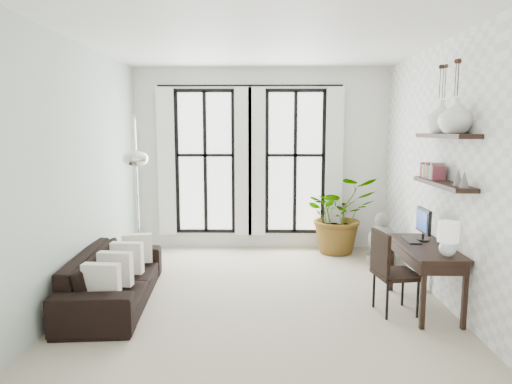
{
  "coord_description": "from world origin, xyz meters",
  "views": [
    {
      "loc": [
        0.03,
        -5.63,
        2.11
      ],
      "look_at": [
        -0.06,
        0.3,
        1.31
      ],
      "focal_mm": 32.0,
      "sensor_mm": 36.0,
      "label": 1
    }
  ],
  "objects_px": {
    "sofa": "(114,277)",
    "desk": "(427,251)",
    "buddha": "(381,243)",
    "plant": "(339,214)",
    "desk_chair": "(389,267)",
    "arc_lamp": "(136,154)"
  },
  "relations": [
    {
      "from": "sofa",
      "to": "desk",
      "type": "xyz_separation_m",
      "value": [
        3.75,
        -0.18,
        0.4
      ]
    },
    {
      "from": "desk",
      "to": "buddha",
      "type": "xyz_separation_m",
      "value": [
        -0.04,
        1.87,
        -0.37
      ]
    },
    {
      "from": "plant",
      "to": "buddha",
      "type": "distance_m",
      "value": 0.96
    },
    {
      "from": "desk_chair",
      "to": "arc_lamp",
      "type": "bearing_deg",
      "value": 152.14
    },
    {
      "from": "sofa",
      "to": "buddha",
      "type": "height_order",
      "value": "buddha"
    },
    {
      "from": "arc_lamp",
      "to": "buddha",
      "type": "xyz_separation_m",
      "value": [
        3.61,
        0.92,
        -1.44
      ]
    },
    {
      "from": "desk",
      "to": "arc_lamp",
      "type": "distance_m",
      "value": 3.92
    },
    {
      "from": "buddha",
      "to": "desk_chair",
      "type": "bearing_deg",
      "value": -102.1
    },
    {
      "from": "sofa",
      "to": "desk_chair",
      "type": "xyz_separation_m",
      "value": [
        3.29,
        -0.28,
        0.23
      ]
    },
    {
      "from": "desk_chair",
      "to": "arc_lamp",
      "type": "relative_size",
      "value": 0.42
    },
    {
      "from": "desk_chair",
      "to": "buddha",
      "type": "height_order",
      "value": "desk_chair"
    },
    {
      "from": "sofa",
      "to": "desk_chair",
      "type": "bearing_deg",
      "value": -99.35
    },
    {
      "from": "sofa",
      "to": "plant",
      "type": "bearing_deg",
      "value": -57.29
    },
    {
      "from": "plant",
      "to": "arc_lamp",
      "type": "bearing_deg",
      "value": -151.95
    },
    {
      "from": "desk_chair",
      "to": "arc_lamp",
      "type": "distance_m",
      "value": 3.58
    },
    {
      "from": "sofa",
      "to": "buddha",
      "type": "relative_size",
      "value": 2.63
    },
    {
      "from": "desk_chair",
      "to": "sofa",
      "type": "bearing_deg",
      "value": 165.57
    },
    {
      "from": "desk",
      "to": "desk_chair",
      "type": "bearing_deg",
      "value": -168.1
    },
    {
      "from": "plant",
      "to": "desk",
      "type": "xyz_separation_m",
      "value": [
        0.6,
        -2.58,
        0.04
      ]
    },
    {
      "from": "plant",
      "to": "arc_lamp",
      "type": "xyz_separation_m",
      "value": [
        -3.05,
        -1.62,
        1.12
      ]
    },
    {
      "from": "arc_lamp",
      "to": "buddha",
      "type": "relative_size",
      "value": 2.77
    },
    {
      "from": "plant",
      "to": "buddha",
      "type": "bearing_deg",
      "value": -51.72
    }
  ]
}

